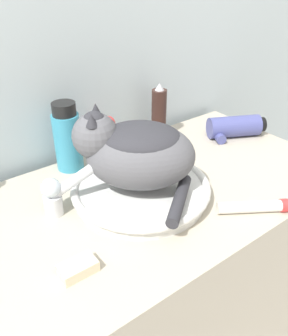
{
  "coord_description": "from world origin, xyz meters",
  "views": [
    {
      "loc": [
        -0.41,
        -0.32,
        1.4
      ],
      "look_at": [
        0.03,
        0.26,
        0.95
      ],
      "focal_mm": 38.0,
      "sensor_mm": 36.0,
      "label": 1
    }
  ],
  "objects": [
    {
      "name": "faucet",
      "position": [
        -0.16,
        0.34,
        0.92
      ],
      "size": [
        0.15,
        0.07,
        0.13
      ],
      "rotation": [
        0.0,
        0.0,
        -0.32
      ],
      "color": "silver",
      "rests_on": "vanity_counter"
    },
    {
      "name": "soap_bar",
      "position": [
        -0.22,
        0.15,
        0.87
      ],
      "size": [
        0.07,
        0.04,
        0.02
      ],
      "color": "beige",
      "rests_on": "vanity_counter"
    },
    {
      "name": "deodorant_stick",
      "position": [
        0.08,
        0.52,
        0.92
      ],
      "size": [
        0.05,
        0.05,
        0.12
      ],
      "color": "silver",
      "rests_on": "vanity_counter"
    },
    {
      "name": "hair_dryer",
      "position": [
        0.48,
        0.37,
        0.89
      ],
      "size": [
        0.2,
        0.15,
        0.07
      ],
      "rotation": [
        0.0,
        0.0,
        -0.47
      ],
      "color": "#474C8C",
      "rests_on": "vanity_counter"
    },
    {
      "name": "sink_basin",
      "position": [
        0.03,
        0.28,
        0.88
      ],
      "size": [
        0.35,
        0.35,
        0.04
      ],
      "color": "silver",
      "rests_on": "vanity_counter"
    },
    {
      "name": "cream_tube",
      "position": [
        0.21,
        0.07,
        0.88
      ],
      "size": [
        0.16,
        0.12,
        0.03
      ],
      "rotation": [
        0.0,
        0.0,
        -0.57
      ],
      "color": "silver",
      "rests_on": "vanity_counter"
    },
    {
      "name": "vanity_counter",
      "position": [
        0.0,
        0.28,
        0.43
      ],
      "size": [
        1.2,
        0.56,
        0.86
      ],
      "color": "#B2A893",
      "rests_on": "ground_plane"
    },
    {
      "name": "hairspray_can_black",
      "position": [
        0.28,
        0.52,
        0.95
      ],
      "size": [
        0.05,
        0.05,
        0.19
      ],
      "color": "#331E19",
      "rests_on": "vanity_counter"
    },
    {
      "name": "cat",
      "position": [
        0.02,
        0.29,
        1.0
      ],
      "size": [
        0.32,
        0.35,
        0.2
      ],
      "rotation": [
        0.0,
        0.0,
        2.46
      ],
      "color": "#56565B",
      "rests_on": "sink_basin"
    },
    {
      "name": "wall_back",
      "position": [
        0.0,
        0.61,
        1.2
      ],
      "size": [
        8.0,
        0.05,
        2.4
      ],
      "color": "silver",
      "rests_on": "ground_plane"
    },
    {
      "name": "mouthwash_bottle",
      "position": [
        -0.05,
        0.52,
        0.96
      ],
      "size": [
        0.08,
        0.08,
        0.2
      ],
      "color": "teal",
      "rests_on": "vanity_counter"
    }
  ]
}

